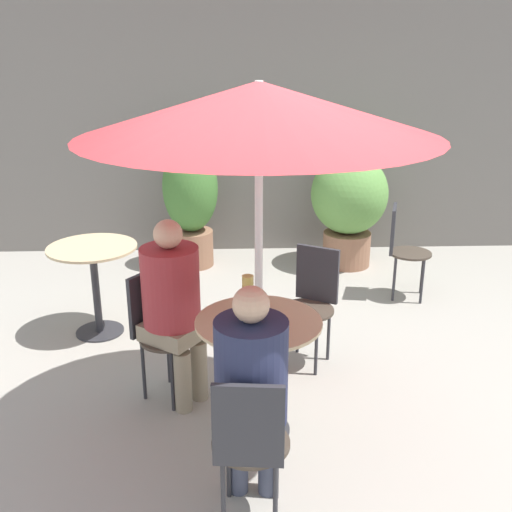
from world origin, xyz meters
TOP-DOWN VIEW (x-y plane):
  - ground_plane at (0.00, 0.00)m, footprint 20.00×20.00m
  - storefront_wall at (0.00, 3.36)m, footprint 10.00×0.06m
  - cafe_table_near at (-0.22, -0.09)m, footprint 0.73×0.73m
  - cafe_table_far at (-1.47, 1.27)m, footprint 0.70×0.70m
  - bistro_chair_0 at (-0.86, 0.36)m, footprint 0.44×0.43m
  - bistro_chair_1 at (-0.30, -0.87)m, footprint 0.38×0.39m
  - bistro_chair_2 at (1.16, 1.92)m, footprint 0.42×0.40m
  - bistro_chair_3 at (0.21, 0.79)m, footprint 0.42×0.43m
  - seated_person_0 at (-0.75, 0.28)m, footprint 0.46×0.46m
  - seated_person_1 at (-0.28, -0.73)m, footprint 0.35×0.37m
  - beer_glass_0 at (-0.28, 0.12)m, footprint 0.07×0.07m
  - beer_glass_1 at (-0.24, -0.31)m, footprint 0.07×0.07m
  - potted_plant_0 at (-0.80, 2.83)m, footprint 0.57×0.57m
  - potted_plant_1 at (0.83, 2.78)m, footprint 0.79×0.79m
  - umbrella at (-0.22, -0.09)m, footprint 1.89×1.89m

SIDE VIEW (x-z plane):
  - ground_plane at x=0.00m, z-range 0.00..0.00m
  - bistro_chair_0 at x=-0.86m, z-range 0.09..0.95m
  - bistro_chair_1 at x=-0.30m, z-range 0.09..0.95m
  - bistro_chair_2 at x=1.16m, z-range 0.09..0.95m
  - bistro_chair_3 at x=0.21m, z-range 0.09..0.95m
  - cafe_table_far at x=-1.47m, z-range 0.19..0.93m
  - cafe_table_near at x=-0.22m, z-range 0.20..0.94m
  - potted_plant_1 at x=0.83m, z-range 0.09..1.28m
  - potted_plant_0 at x=-0.80m, z-range 0.06..1.36m
  - seated_person_1 at x=-0.28m, z-range 0.11..1.34m
  - seated_person_0 at x=-0.75m, z-range 0.11..1.35m
  - beer_glass_1 at x=-0.24m, z-range 0.74..0.92m
  - beer_glass_0 at x=-0.28m, z-range 0.74..0.94m
  - storefront_wall at x=0.00m, z-range 0.00..3.00m
  - umbrella at x=-0.22m, z-range 0.89..2.96m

